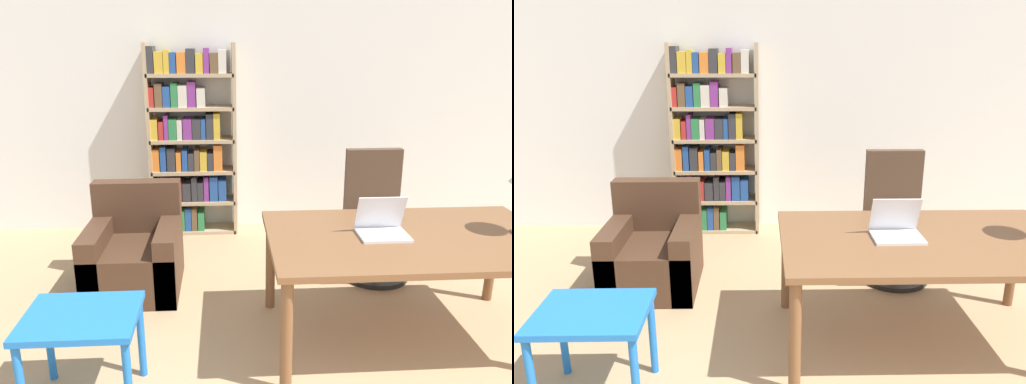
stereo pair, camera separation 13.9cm
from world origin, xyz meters
TOP-DOWN VIEW (x-y plane):
  - wall_back at (0.00, 4.53)m, footprint 8.00×0.06m
  - desk at (0.49, 2.21)m, footprint 1.83×1.09m
  - laptop at (0.31, 2.24)m, footprint 0.31×0.25m
  - office_chair at (0.58, 3.24)m, footprint 0.57×0.57m
  - side_table_blue at (-1.47, 1.72)m, footprint 0.60×0.49m
  - armchair at (-1.43, 3.09)m, footprint 0.72×0.76m
  - bookshelf at (-1.05, 4.34)m, footprint 0.88×0.28m

SIDE VIEW (x-z plane):
  - armchair at x=-1.43m, z-range -0.14..0.69m
  - side_table_blue at x=-1.47m, z-range 0.18..0.73m
  - office_chair at x=0.58m, z-range -0.06..1.00m
  - desk at x=0.49m, z-range 0.30..1.04m
  - laptop at x=0.31m, z-range 0.68..0.93m
  - bookshelf at x=-1.05m, z-range -0.02..1.91m
  - wall_back at x=0.00m, z-range 0.00..2.70m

